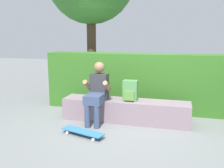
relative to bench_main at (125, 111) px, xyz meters
The scene contains 6 objects.
ground_plane 0.43m from the bench_main, 90.00° to the right, with size 24.00×24.00×0.00m, color slate.
bench_main is the anchor object (origin of this frame).
person_skater 0.70m from the bench_main, 157.07° to the right, with size 0.49×0.62×1.18m.
skateboard_near_person 1.10m from the bench_main, 119.93° to the right, with size 0.82×0.43×0.09m.
backpack_on_bench 0.42m from the bench_main, ahead, with size 0.28×0.23×0.40m.
hedge_row 1.02m from the bench_main, 72.01° to the left, with size 4.59×0.55×1.29m.
Camera 1 is at (1.00, -4.38, 1.69)m, focal length 40.61 mm.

